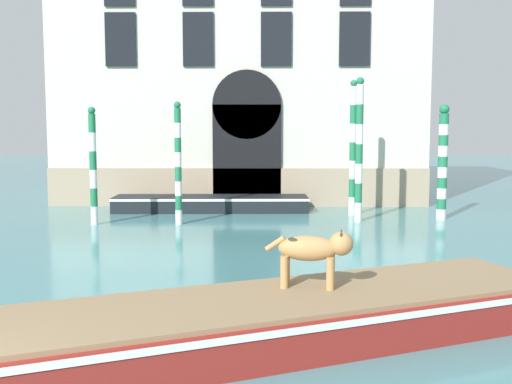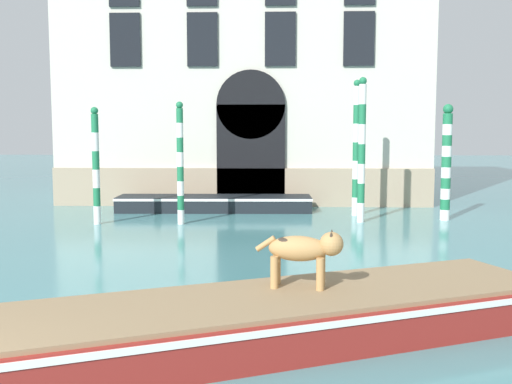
{
  "view_description": "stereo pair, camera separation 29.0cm",
  "coord_description": "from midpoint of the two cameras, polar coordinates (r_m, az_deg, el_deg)",
  "views": [
    {
      "loc": [
        3.39,
        -4.0,
        2.67
      ],
      "look_at": [
        3.18,
        10.13,
        1.2
      ],
      "focal_mm": 42.0,
      "sensor_mm": 36.0,
      "label": 1
    },
    {
      "loc": [
        3.68,
        -3.99,
        2.67
      ],
      "look_at": [
        3.18,
        10.13,
        1.2
      ],
      "focal_mm": 42.0,
      "sensor_mm": 36.0,
      "label": 2
    }
  ],
  "objects": [
    {
      "name": "mooring_pole_0",
      "position": [
        16.99,
        -7.92,
        2.76
      ],
      "size": [
        0.2,
        0.2,
        3.46
      ],
      "color": "white",
      "rests_on": "ground_plane"
    },
    {
      "name": "palazzo_left",
      "position": [
        24.3,
        -1.83,
        16.82
      ],
      "size": [
        13.33,
        6.13,
        14.56
      ],
      "color": "beige",
      "rests_on": "ground_plane"
    },
    {
      "name": "boat_foreground",
      "position": [
        7.77,
        1.88,
        -11.72
      ],
      "size": [
        7.97,
        4.85,
        0.59
      ],
      "rotation": [
        0.0,
        0.0,
        0.4
      ],
      "color": "maroon",
      "rests_on": "ground_plane"
    },
    {
      "name": "mooring_pole_2",
      "position": [
        18.86,
        8.76,
        4.19
      ],
      "size": [
        0.21,
        0.21,
        4.2
      ],
      "color": "white",
      "rests_on": "ground_plane"
    },
    {
      "name": "mooring_pole_3",
      "position": [
        18.54,
        16.93,
        2.78
      ],
      "size": [
        0.29,
        0.29,
        3.42
      ],
      "color": "white",
      "rests_on": "ground_plane"
    },
    {
      "name": "mooring_pole_1",
      "position": [
        17.42,
        -15.72,
        2.43
      ],
      "size": [
        0.21,
        0.21,
        3.31
      ],
      "color": "white",
      "rests_on": "ground_plane"
    },
    {
      "name": "dog_on_deck",
      "position": [
        7.97,
        4.53,
        -5.48
      ],
      "size": [
        1.17,
        0.45,
        0.78
      ],
      "rotation": [
        0.0,
        0.0,
        -0.14
      ],
      "color": "tan",
      "rests_on": "boat_foreground"
    },
    {
      "name": "boat_moored_near_palazzo",
      "position": [
        19.79,
        -4.73,
        -1.07
      ],
      "size": [
        6.41,
        1.56,
        0.5
      ],
      "rotation": [
        0.0,
        0.0,
        0.03
      ],
      "color": "black",
      "rests_on": "ground_plane"
    },
    {
      "name": "mooring_pole_4",
      "position": [
        17.51,
        9.33,
        3.99
      ],
      "size": [
        0.22,
        0.22,
        4.17
      ],
      "color": "white",
      "rests_on": "ground_plane"
    }
  ]
}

